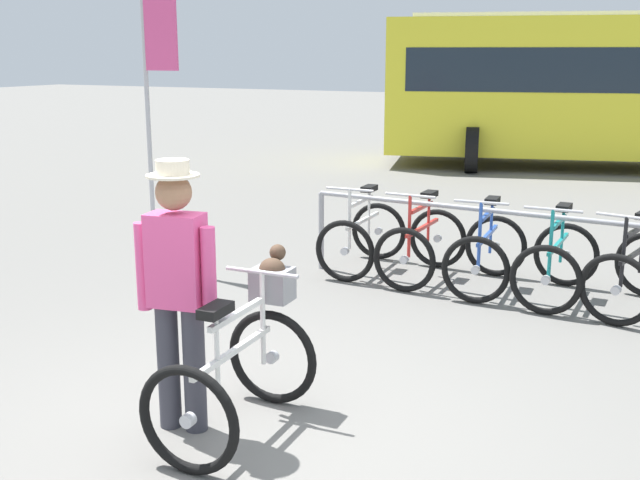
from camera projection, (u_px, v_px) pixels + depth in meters
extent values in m
plane|color=slate|center=(238.00, 435.00, 4.90)|extent=(80.00, 80.00, 0.00)
cylinder|color=#99999E|center=(321.00, 231.00, 8.57)|extent=(0.06, 0.06, 0.85)
cylinder|color=#99999E|center=(493.00, 211.00, 7.53)|extent=(3.84, 0.35, 0.05)
torus|color=black|center=(379.00, 231.00, 8.99)|extent=(0.66, 0.09, 0.66)
cylinder|color=#B7B7BC|center=(379.00, 231.00, 8.99)|extent=(0.08, 0.06, 0.08)
torus|color=black|center=(345.00, 251.00, 8.09)|extent=(0.66, 0.09, 0.66)
cylinder|color=#B7B7BC|center=(345.00, 251.00, 8.09)|extent=(0.08, 0.06, 0.08)
cube|color=silver|center=(363.00, 221.00, 8.49)|extent=(0.06, 0.92, 0.04)
cube|color=silver|center=(361.00, 201.00, 8.39)|extent=(0.05, 0.61, 0.04)
cylinder|color=silver|center=(369.00, 213.00, 8.64)|extent=(0.03, 0.03, 0.55)
cube|color=black|center=(369.00, 188.00, 8.57)|extent=(0.13, 0.24, 0.06)
cylinder|color=silver|center=(350.00, 219.00, 8.12)|extent=(0.03, 0.03, 0.63)
cylinder|color=#B7B7BC|center=(350.00, 189.00, 8.05)|extent=(0.52, 0.04, 0.03)
torus|color=black|center=(438.00, 238.00, 8.64)|extent=(0.66, 0.08, 0.66)
cylinder|color=#B7B7BC|center=(438.00, 238.00, 8.64)|extent=(0.08, 0.06, 0.08)
torus|color=black|center=(404.00, 260.00, 7.76)|extent=(0.66, 0.08, 0.66)
cylinder|color=#B7B7BC|center=(404.00, 260.00, 7.76)|extent=(0.08, 0.06, 0.08)
cube|color=red|center=(422.00, 228.00, 8.14)|extent=(0.06, 0.92, 0.04)
cube|color=red|center=(421.00, 207.00, 8.05)|extent=(0.05, 0.61, 0.04)
cylinder|color=red|center=(429.00, 220.00, 8.29)|extent=(0.03, 0.03, 0.55)
cube|color=black|center=(429.00, 194.00, 8.23)|extent=(0.13, 0.24, 0.06)
cylinder|color=red|center=(409.00, 226.00, 7.79)|extent=(0.03, 0.03, 0.63)
cylinder|color=#B7B7BC|center=(410.00, 195.00, 7.71)|extent=(0.52, 0.04, 0.03)
torus|color=black|center=(496.00, 246.00, 8.31)|extent=(0.66, 0.10, 0.66)
cylinder|color=#B7B7BC|center=(496.00, 246.00, 8.31)|extent=(0.08, 0.06, 0.08)
torus|color=black|center=(475.00, 270.00, 7.40)|extent=(0.66, 0.10, 0.66)
cylinder|color=#B7B7BC|center=(475.00, 270.00, 7.40)|extent=(0.08, 0.06, 0.08)
cube|color=#2D56B7|center=(487.00, 235.00, 7.80)|extent=(0.08, 0.92, 0.04)
cube|color=#2D56B7|center=(487.00, 214.00, 7.70)|extent=(0.07, 0.61, 0.04)
cylinder|color=#2D56B7|center=(491.00, 227.00, 7.95)|extent=(0.03, 0.03, 0.55)
cube|color=black|center=(493.00, 200.00, 7.89)|extent=(0.13, 0.25, 0.06)
cylinder|color=#2D56B7|center=(480.00, 235.00, 7.43)|extent=(0.03, 0.03, 0.63)
cylinder|color=#B7B7BC|center=(481.00, 202.00, 7.36)|extent=(0.52, 0.05, 0.03)
torus|color=black|center=(566.00, 255.00, 7.95)|extent=(0.66, 0.08, 0.66)
cylinder|color=#B7B7BC|center=(566.00, 255.00, 7.95)|extent=(0.08, 0.06, 0.08)
torus|color=black|center=(546.00, 280.00, 7.07)|extent=(0.66, 0.08, 0.66)
cylinder|color=#B7B7BC|center=(546.00, 280.00, 7.07)|extent=(0.08, 0.06, 0.08)
cube|color=teal|center=(558.00, 244.00, 7.45)|extent=(0.05, 0.92, 0.04)
cube|color=teal|center=(559.00, 222.00, 7.36)|extent=(0.05, 0.61, 0.04)
cylinder|color=teal|center=(562.00, 235.00, 7.60)|extent=(0.03, 0.03, 0.55)
cube|color=black|center=(564.00, 207.00, 7.54)|extent=(0.12, 0.24, 0.06)
cylinder|color=teal|center=(551.00, 244.00, 7.10)|extent=(0.03, 0.03, 0.63)
cylinder|color=#B7B7BC|center=(553.00, 210.00, 7.02)|extent=(0.52, 0.04, 0.03)
torus|color=black|center=(616.00, 290.00, 6.77)|extent=(0.67, 0.23, 0.66)
cylinder|color=#B7B7BC|center=(616.00, 290.00, 6.77)|extent=(0.09, 0.08, 0.08)
cube|color=black|center=(636.00, 253.00, 7.11)|extent=(0.22, 0.91, 0.04)
cube|color=black|center=(637.00, 230.00, 7.02)|extent=(0.16, 0.61, 0.04)
cylinder|color=black|center=(624.00, 252.00, 6.79)|extent=(0.03, 0.03, 0.63)
cylinder|color=#B7B7BC|center=(627.00, 217.00, 6.72)|extent=(0.51, 0.13, 0.03)
torus|color=black|center=(188.00, 420.00, 4.38)|extent=(0.66, 0.08, 0.66)
cylinder|color=#B7B7BC|center=(188.00, 420.00, 4.38)|extent=(0.08, 0.06, 0.08)
torus|color=black|center=(272.00, 357.00, 5.29)|extent=(0.66, 0.08, 0.66)
cylinder|color=#B7B7BC|center=(272.00, 357.00, 5.29)|extent=(0.08, 0.06, 0.08)
cube|color=silver|center=(233.00, 352.00, 4.78)|extent=(0.06, 0.92, 0.04)
cube|color=silver|center=(236.00, 314.00, 4.77)|extent=(0.05, 0.61, 0.04)
cylinder|color=silver|center=(217.00, 354.00, 4.61)|extent=(0.03, 0.03, 0.55)
cube|color=black|center=(216.00, 310.00, 4.54)|extent=(0.13, 0.24, 0.06)
cylinder|color=silver|center=(263.00, 319.00, 5.10)|extent=(0.03, 0.03, 0.63)
cylinder|color=#B7B7BC|center=(262.00, 272.00, 5.03)|extent=(0.52, 0.04, 0.03)
cube|color=gray|center=(272.00, 284.00, 5.18)|extent=(0.27, 0.21, 0.22)
ellipsoid|color=#4C3828|center=(272.00, 270.00, 5.16)|extent=(0.18, 0.17, 0.16)
sphere|color=#4C3828|center=(278.00, 252.00, 5.21)|extent=(0.11, 0.11, 0.11)
cylinder|color=#383842|center=(195.00, 369.00, 4.89)|extent=(0.14, 0.14, 0.82)
cylinder|color=#383842|center=(169.00, 366.00, 4.93)|extent=(0.14, 0.14, 0.82)
cube|color=#E54C8C|center=(177.00, 260.00, 4.75)|extent=(0.37, 0.25, 0.58)
cylinder|color=#E54C8C|center=(209.00, 272.00, 4.68)|extent=(0.09, 0.09, 0.55)
cylinder|color=#E54C8C|center=(143.00, 266.00, 4.80)|extent=(0.09, 0.09, 0.55)
sphere|color=#9E7051|center=(174.00, 192.00, 4.65)|extent=(0.22, 0.22, 0.22)
cylinder|color=beige|center=(173.00, 176.00, 4.62)|extent=(0.32, 0.32, 0.02)
cylinder|color=beige|center=(172.00, 167.00, 4.61)|extent=(0.20, 0.20, 0.09)
cube|color=yellow|center=(640.00, 87.00, 15.69)|extent=(10.31, 4.89, 2.70)
cylinder|color=black|center=(472.00, 150.00, 15.41)|extent=(0.46, 0.93, 0.90)
cylinder|color=black|center=(474.00, 137.00, 17.79)|extent=(0.46, 0.93, 0.90)
cylinder|color=#B2B2B7|center=(148.00, 122.00, 8.41)|extent=(0.05, 0.05, 3.20)
cube|color=#E54C8C|center=(160.00, 21.00, 8.07)|extent=(0.40, 0.03, 1.00)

